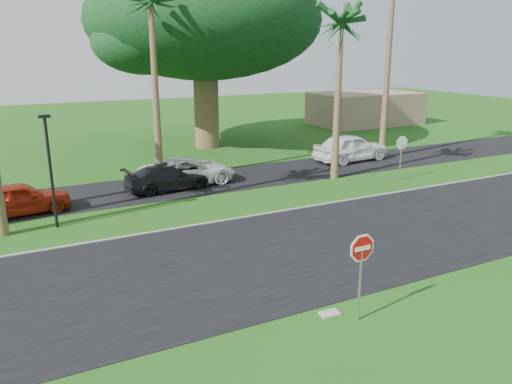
{
  "coord_description": "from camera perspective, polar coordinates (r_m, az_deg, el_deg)",
  "views": [
    {
      "loc": [
        -7.45,
        -12.53,
        7.12
      ],
      "look_at": [
        0.89,
        3.89,
        1.8
      ],
      "focal_mm": 35.0,
      "sensor_mm": 36.0,
      "label": 1
    }
  ],
  "objects": [
    {
      "name": "ground",
      "position": [
        16.22,
        3.48,
        -9.95
      ],
      "size": [
        120.0,
        120.0,
        0.0
      ],
      "primitive_type": "plane",
      "color": "#234D13",
      "rests_on": "ground"
    },
    {
      "name": "road",
      "position": [
        17.81,
        0.21,
        -7.42
      ],
      "size": [
        120.0,
        8.0,
        0.02
      ],
      "primitive_type": "cube",
      "color": "black",
      "rests_on": "ground"
    },
    {
      "name": "parking_strip",
      "position": [
        27.06,
        -9.98,
        0.64
      ],
      "size": [
        120.0,
        5.0,
        0.02
      ],
      "primitive_type": "cube",
      "color": "black",
      "rests_on": "ground"
    },
    {
      "name": "curb",
      "position": [
        21.24,
        -4.79,
        -3.45
      ],
      "size": [
        120.0,
        0.12,
        0.06
      ],
      "primitive_type": "cube",
      "color": "gray",
      "rests_on": "ground"
    },
    {
      "name": "stop_sign_near",
      "position": [
        13.51,
        11.95,
        -7.57
      ],
      "size": [
        1.05,
        0.07,
        2.62
      ],
      "color": "gray",
      "rests_on": "ground"
    },
    {
      "name": "stop_sign_far",
      "position": [
        28.78,
        16.29,
        4.77
      ],
      "size": [
        1.05,
        0.07,
        2.62
      ],
      "rotation": [
        0.0,
        0.0,
        3.14
      ],
      "color": "gray",
      "rests_on": "ground"
    },
    {
      "name": "palm_center",
      "position": [
        27.63,
        -11.94,
        20.04
      ],
      "size": [
        5.0,
        5.0,
        10.5
      ],
      "color": "brown",
      "rests_on": "ground"
    },
    {
      "name": "palm_right_near",
      "position": [
        27.91,
        9.69,
        18.11
      ],
      "size": [
        5.0,
        5.0,
        9.5
      ],
      "color": "brown",
      "rests_on": "ground"
    },
    {
      "name": "canopy_tree",
      "position": [
        37.1,
        -5.96,
        18.87
      ],
      "size": [
        16.5,
        16.5,
        13.12
      ],
      "color": "brown",
      "rests_on": "ground"
    },
    {
      "name": "streetlight_right",
      "position": [
        21.55,
        -22.49,
        2.91
      ],
      "size": [
        0.45,
        0.25,
        4.64
      ],
      "color": "black",
      "rests_on": "ground"
    },
    {
      "name": "building_far",
      "position": [
        50.05,
        12.38,
        9.31
      ],
      "size": [
        10.0,
        6.0,
        3.0
      ],
      "primitive_type": "cube",
      "color": "gray",
      "rests_on": "ground"
    },
    {
      "name": "car_red",
      "position": [
        24.34,
        -25.39,
        -0.72
      ],
      "size": [
        4.39,
        2.11,
        1.45
      ],
      "primitive_type": "imported",
      "rotation": [
        0.0,
        0.0,
        1.67
      ],
      "color": "maroon",
      "rests_on": "ground"
    },
    {
      "name": "car_dark",
      "position": [
        26.26,
        -10.07,
        1.6
      ],
      "size": [
        4.62,
        2.22,
        1.3
      ],
      "primitive_type": "imported",
      "rotation": [
        0.0,
        0.0,
        1.66
      ],
      "color": "black",
      "rests_on": "ground"
    },
    {
      "name": "car_minivan",
      "position": [
        27.19,
        -7.81,
        2.36
      ],
      "size": [
        5.27,
        2.57,
        1.44
      ],
      "primitive_type": "imported",
      "rotation": [
        0.0,
        0.0,
        1.61
      ],
      "color": "silver",
      "rests_on": "ground"
    },
    {
      "name": "car_pickup",
      "position": [
        33.16,
        10.79,
        5.0
      ],
      "size": [
        5.33,
        2.48,
        1.77
      ],
      "primitive_type": "imported",
      "rotation": [
        0.0,
        0.0,
        1.65
      ],
      "color": "white",
      "rests_on": "ground"
    },
    {
      "name": "utility_slab",
      "position": [
        14.4,
        8.41,
        -13.57
      ],
      "size": [
        0.57,
        0.38,
        0.06
      ],
      "primitive_type": "cube",
      "rotation": [
        0.0,
        0.0,
        -0.06
      ],
      "color": "#9A9B93",
      "rests_on": "ground"
    }
  ]
}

